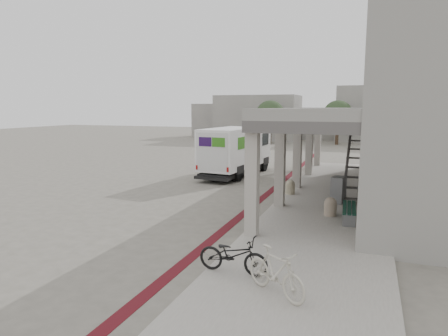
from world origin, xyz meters
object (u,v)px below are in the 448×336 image
at_px(utility_cabinet, 338,190).
at_px(bicycle_cream, 276,272).
at_px(bench, 349,210).
at_px(bicycle_black, 233,255).
at_px(fedex_truck, 236,150).

bearing_deg(utility_cabinet, bicycle_cream, -81.26).
bearing_deg(bench, bicycle_black, -115.38).
relative_size(fedex_truck, bench, 3.37).
xyz_separation_m(fedex_truck, bicycle_cream, (5.77, -14.67, -0.89)).
relative_size(bicycle_black, bicycle_cream, 1.01).
height_order(fedex_truck, utility_cabinet, fedex_truck).
height_order(fedex_truck, bicycle_cream, fedex_truck).
height_order(bench, utility_cabinet, utility_cabinet).
distance_m(bench, utility_cabinet, 2.61).
height_order(bench, bicycle_cream, bicycle_cream).
xyz_separation_m(fedex_truck, utility_cabinet, (6.35, -5.63, -0.86)).
xyz_separation_m(bench, bicycle_black, (-2.37, -5.74, 0.12)).
bearing_deg(bench, utility_cabinet, 99.66).
height_order(bench, bicycle_black, bicycle_black).
bearing_deg(bicycle_cream, bench, 24.49).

